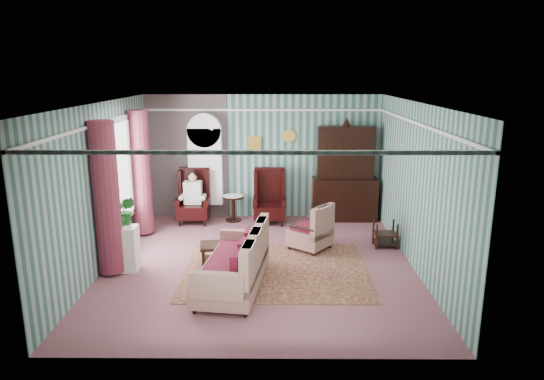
{
  "coord_description": "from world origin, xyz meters",
  "views": [
    {
      "loc": [
        0.29,
        -8.26,
        3.43
      ],
      "look_at": [
        0.22,
        0.6,
        1.24
      ],
      "focal_mm": 32.0,
      "sensor_mm": 36.0,
      "label": 1
    }
  ],
  "objects_px": {
    "round_side_table": "(233,208)",
    "coffee_table": "(225,254)",
    "sofa": "(232,256)",
    "plant_stand": "(122,249)",
    "floral_armchair": "(310,225)",
    "bookcase": "(206,172)",
    "wingback_right": "(270,197)",
    "wingback_left": "(193,197)",
    "dresser_hutch": "(345,171)",
    "nest_table": "(385,234)",
    "seated_woman": "(193,198)"
  },
  "relations": [
    {
      "from": "bookcase",
      "to": "plant_stand",
      "type": "distance_m",
      "value": 3.39
    },
    {
      "from": "dresser_hutch",
      "to": "wingback_right",
      "type": "xyz_separation_m",
      "value": [
        -1.75,
        -0.27,
        -0.55
      ]
    },
    {
      "from": "wingback_right",
      "to": "round_side_table",
      "type": "xyz_separation_m",
      "value": [
        -0.85,
        0.15,
        -0.33
      ]
    },
    {
      "from": "dresser_hutch",
      "to": "sofa",
      "type": "xyz_separation_m",
      "value": [
        -2.3,
        -3.75,
        -0.63
      ]
    },
    {
      "from": "floral_armchair",
      "to": "wingback_right",
      "type": "bearing_deg",
      "value": 64.22
    },
    {
      "from": "bookcase",
      "to": "plant_stand",
      "type": "relative_size",
      "value": 2.8
    },
    {
      "from": "wingback_right",
      "to": "seated_woman",
      "type": "height_order",
      "value": "wingback_right"
    },
    {
      "from": "nest_table",
      "to": "dresser_hutch",
      "type": "bearing_deg",
      "value": 107.39
    },
    {
      "from": "wingback_right",
      "to": "sofa",
      "type": "bearing_deg",
      "value": -98.97
    },
    {
      "from": "round_side_table",
      "to": "sofa",
      "type": "bearing_deg",
      "value": -85.28
    },
    {
      "from": "wingback_right",
      "to": "plant_stand",
      "type": "relative_size",
      "value": 1.56
    },
    {
      "from": "bookcase",
      "to": "plant_stand",
      "type": "height_order",
      "value": "bookcase"
    },
    {
      "from": "wingback_left",
      "to": "wingback_right",
      "type": "distance_m",
      "value": 1.75
    },
    {
      "from": "bookcase",
      "to": "dresser_hutch",
      "type": "bearing_deg",
      "value": -2.11
    },
    {
      "from": "bookcase",
      "to": "plant_stand",
      "type": "bearing_deg",
      "value": -108.49
    },
    {
      "from": "seated_woman",
      "to": "bookcase",
      "type": "bearing_deg",
      "value": 57.34
    },
    {
      "from": "sofa",
      "to": "bookcase",
      "type": "bearing_deg",
      "value": 21.24
    },
    {
      "from": "plant_stand",
      "to": "floral_armchair",
      "type": "relative_size",
      "value": 0.8
    },
    {
      "from": "bookcase",
      "to": "wingback_right",
      "type": "height_order",
      "value": "bookcase"
    },
    {
      "from": "wingback_left",
      "to": "coffee_table",
      "type": "xyz_separation_m",
      "value": [
        0.98,
        -2.51,
        -0.42
      ]
    },
    {
      "from": "nest_table",
      "to": "coffee_table",
      "type": "relative_size",
      "value": 0.61
    },
    {
      "from": "nest_table",
      "to": "floral_armchair",
      "type": "xyz_separation_m",
      "value": [
        -1.5,
        -0.13,
        0.23
      ]
    },
    {
      "from": "round_side_table",
      "to": "floral_armchair",
      "type": "height_order",
      "value": "floral_armchair"
    },
    {
      "from": "round_side_table",
      "to": "sofa",
      "type": "xyz_separation_m",
      "value": [
        0.3,
        -3.63,
        0.25
      ]
    },
    {
      "from": "bookcase",
      "to": "wingback_right",
      "type": "relative_size",
      "value": 1.79
    },
    {
      "from": "dresser_hutch",
      "to": "round_side_table",
      "type": "xyz_separation_m",
      "value": [
        -2.6,
        -0.12,
        -0.88
      ]
    },
    {
      "from": "seated_woman",
      "to": "round_side_table",
      "type": "distance_m",
      "value": 0.96
    },
    {
      "from": "nest_table",
      "to": "wingback_left",
      "type": "bearing_deg",
      "value": 159.15
    },
    {
      "from": "wingback_right",
      "to": "nest_table",
      "type": "xyz_separation_m",
      "value": [
        2.32,
        -1.55,
        -0.35
      ]
    },
    {
      "from": "wingback_left",
      "to": "nest_table",
      "type": "relative_size",
      "value": 2.31
    },
    {
      "from": "dresser_hutch",
      "to": "nest_table",
      "type": "height_order",
      "value": "dresser_hutch"
    },
    {
      "from": "wingback_left",
      "to": "wingback_right",
      "type": "relative_size",
      "value": 1.0
    },
    {
      "from": "floral_armchair",
      "to": "bookcase",
      "type": "bearing_deg",
      "value": 86.53
    },
    {
      "from": "dresser_hutch",
      "to": "sofa",
      "type": "bearing_deg",
      "value": -121.5
    },
    {
      "from": "sofa",
      "to": "plant_stand",
      "type": "bearing_deg",
      "value": 77.33
    },
    {
      "from": "floral_armchair",
      "to": "coffee_table",
      "type": "xyz_separation_m",
      "value": [
        -1.59,
        -0.83,
        -0.29
      ]
    },
    {
      "from": "dresser_hutch",
      "to": "sofa",
      "type": "height_order",
      "value": "dresser_hutch"
    },
    {
      "from": "dresser_hutch",
      "to": "floral_armchair",
      "type": "xyz_separation_m",
      "value": [
        -0.93,
        -1.95,
        -0.68
      ]
    },
    {
      "from": "dresser_hutch",
      "to": "floral_armchair",
      "type": "height_order",
      "value": "dresser_hutch"
    },
    {
      "from": "round_side_table",
      "to": "nest_table",
      "type": "bearing_deg",
      "value": -28.2
    },
    {
      "from": "wingback_right",
      "to": "sofa",
      "type": "relative_size",
      "value": 0.62
    },
    {
      "from": "nest_table",
      "to": "floral_armchair",
      "type": "height_order",
      "value": "floral_armchair"
    },
    {
      "from": "round_side_table",
      "to": "coffee_table",
      "type": "bearing_deg",
      "value": -88.38
    },
    {
      "from": "seated_woman",
      "to": "plant_stand",
      "type": "height_order",
      "value": "seated_woman"
    },
    {
      "from": "seated_woman",
      "to": "wingback_left",
      "type": "bearing_deg",
      "value": 0.0
    },
    {
      "from": "sofa",
      "to": "coffee_table",
      "type": "relative_size",
      "value": 2.3
    },
    {
      "from": "plant_stand",
      "to": "wingback_right",
      "type": "bearing_deg",
      "value": 47.16
    },
    {
      "from": "seated_woman",
      "to": "round_side_table",
      "type": "xyz_separation_m",
      "value": [
        0.9,
        0.15,
        -0.29
      ]
    },
    {
      "from": "nest_table",
      "to": "wingback_right",
      "type": "bearing_deg",
      "value": 146.25
    },
    {
      "from": "wingback_left",
      "to": "coffee_table",
      "type": "bearing_deg",
      "value": -68.79
    }
  ]
}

